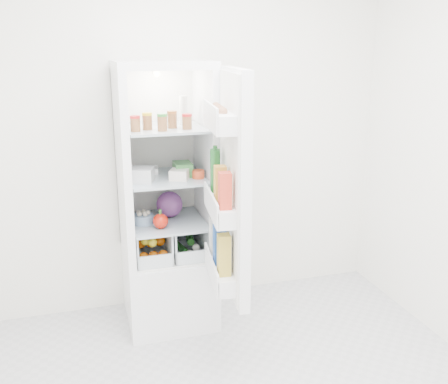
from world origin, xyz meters
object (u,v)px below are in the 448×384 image
object	(u,v)px
red_cabbage	(169,204)
mushroom_bowl	(143,219)
fridge_door	(230,191)
refrigerator	(166,229)

from	to	relation	value
red_cabbage	mushroom_bowl	world-z (taller)	red_cabbage
red_cabbage	fridge_door	distance (m)	0.74
refrigerator	fridge_door	xyz separation A→B (m)	(0.27, -0.64, 0.43)
red_cabbage	mushroom_bowl	size ratio (longest dim) A/B	1.33
refrigerator	red_cabbage	bearing A→B (deg)	23.15
refrigerator	mushroom_bowl	xyz separation A→B (m)	(-0.16, -0.07, 0.11)
red_cabbage	mushroom_bowl	bearing A→B (deg)	-156.10
red_cabbage	refrigerator	bearing A→B (deg)	-156.85
red_cabbage	mushroom_bowl	distance (m)	0.22
refrigerator	fridge_door	world-z (taller)	refrigerator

